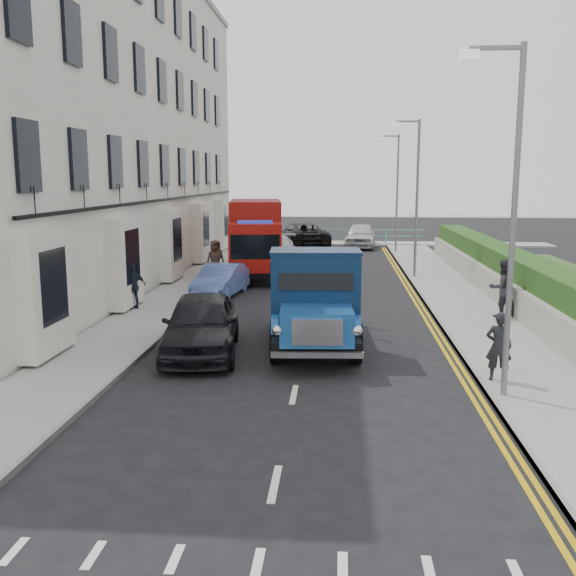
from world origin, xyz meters
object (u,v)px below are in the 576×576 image
object	(u,v)px
lamp_near	(508,204)
red_lorry	(256,236)
lamp_mid	(414,189)
parked_car_front	(201,324)
lamp_far	(395,186)
bedford_lorry	(315,306)
pedestrian_east_near	(499,346)

from	to	relation	value
lamp_near	red_lorry	xyz separation A→B (m)	(-7.11, 16.29, -2.16)
lamp_mid	parked_car_front	xyz separation A→B (m)	(-6.79, -13.00, -3.22)
lamp_far	parked_car_front	distance (m)	24.20
lamp_far	lamp_mid	bearing A→B (deg)	-90.00
lamp_far	parked_car_front	size ratio (longest dim) A/B	1.53
lamp_near	bedford_lorry	size ratio (longest dim) A/B	1.21
lamp_near	bedford_lorry	bearing A→B (deg)	139.46
red_lorry	pedestrian_east_near	xyz separation A→B (m)	(7.33, -15.33, -0.96)
lamp_near	red_lorry	distance (m)	17.90
bedford_lorry	lamp_mid	bearing A→B (deg)	69.42
lamp_near	lamp_mid	distance (m)	16.00
bedford_lorry	red_lorry	distance (m)	13.39
parked_car_front	pedestrian_east_near	xyz separation A→B (m)	(7.01, -2.04, 0.11)
lamp_near	lamp_far	distance (m)	26.00
lamp_far	pedestrian_east_near	world-z (taller)	lamp_far
parked_car_front	red_lorry	bearing A→B (deg)	84.30
red_lorry	pedestrian_east_near	world-z (taller)	red_lorry
lamp_near	parked_car_front	world-z (taller)	lamp_near
lamp_mid	bedford_lorry	size ratio (longest dim) A/B	1.21
pedestrian_east_near	red_lorry	bearing A→B (deg)	-55.32
lamp_near	pedestrian_east_near	distance (m)	3.27
lamp_near	lamp_mid	xyz separation A→B (m)	(0.00, 16.00, 0.00)
red_lorry	parked_car_front	world-z (taller)	red_lorry
lamp_mid	parked_car_front	distance (m)	15.01
lamp_mid	lamp_far	xyz separation A→B (m)	(0.00, 10.00, 0.00)
red_lorry	parked_car_front	size ratio (longest dim) A/B	1.49
parked_car_front	pedestrian_east_near	world-z (taller)	pedestrian_east_near
lamp_near	red_lorry	size ratio (longest dim) A/B	1.03
lamp_far	red_lorry	size ratio (longest dim) A/B	1.03
red_lorry	lamp_near	bearing A→B (deg)	-73.55
bedford_lorry	parked_car_front	world-z (taller)	bedford_lorry
lamp_mid	bedford_lorry	bearing A→B (deg)	-106.97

